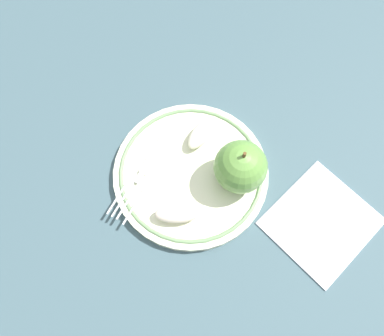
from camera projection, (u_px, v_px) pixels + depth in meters
The scene contains 7 objects.
ground_plane at pixel (201, 168), 0.58m from camera, with size 2.00×2.00×0.00m, color #3B535B.
plate at pixel (192, 175), 0.57m from camera, with size 0.23×0.23×0.02m.
apple_red_whole at pixel (240, 167), 0.52m from camera, with size 0.08×0.08×0.09m.
apple_slice_front at pixel (202, 133), 0.57m from camera, with size 0.06×0.03×0.02m, color #EEECC9.
apple_slice_back at pixel (177, 214), 0.53m from camera, with size 0.06×0.03×0.02m, color beige.
fork at pixel (147, 166), 0.56m from camera, with size 0.16×0.10×0.00m.
napkin_folded at pixel (321, 222), 0.55m from camera, with size 0.14×0.13×0.01m, color white.
Camera 1 is at (-0.13, -0.17, 0.54)m, focal length 35.00 mm.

